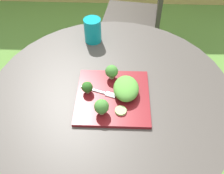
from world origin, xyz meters
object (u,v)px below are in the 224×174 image
at_px(salad_plate, 113,97).
at_px(fork, 102,92).
at_px(patio_chair, 145,8).
at_px(drinking_glass, 93,31).

xyz_separation_m(salad_plate, fork, (-0.05, 0.02, 0.01)).
height_order(patio_chair, salad_plate, patio_chair).
bearing_deg(salad_plate, patio_chair, 79.29).
distance_m(patio_chair, drinking_glass, 0.81).
bearing_deg(patio_chair, drinking_glass, -114.65).
bearing_deg(fork, patio_chair, 76.72).
bearing_deg(fork, salad_plate, -17.57).
xyz_separation_m(drinking_glass, fork, (0.07, -0.37, -0.04)).
distance_m(patio_chair, fork, 1.12).
distance_m(patio_chair, salad_plate, 1.13).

